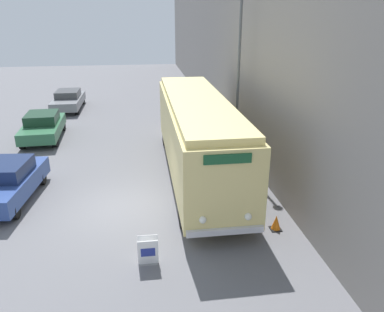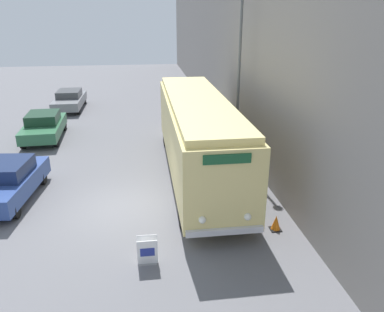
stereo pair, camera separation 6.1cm
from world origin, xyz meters
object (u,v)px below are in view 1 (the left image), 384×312
object	(u,v)px
streetlamp	(239,57)
parked_car_near	(7,182)
parked_car_far	(68,100)
vintage_bus	(197,133)
sign_board	(148,251)
traffic_cone	(276,223)
parked_car_mid	(43,126)

from	to	relation	value
streetlamp	parked_car_near	size ratio (longest dim) A/B	1.77
parked_car_near	parked_car_far	distance (m)	14.35
vintage_bus	parked_car_near	bearing A→B (deg)	-170.01
sign_board	streetlamp	distance (m)	9.74
streetlamp	traffic_cone	distance (m)	7.76
vintage_bus	sign_board	world-z (taller)	vintage_bus
vintage_bus	parked_car_far	xyz separation A→B (m)	(-7.50, 13.05, -1.22)
sign_board	streetlamp	bearing A→B (deg)	59.75
parked_car_near	streetlamp	bearing A→B (deg)	22.81
vintage_bus	traffic_cone	size ratio (longest dim) A/B	21.76
streetlamp	parked_car_near	xyz separation A→B (m)	(-9.47, -2.88, -4.07)
sign_board	parked_car_mid	world-z (taller)	parked_car_mid
parked_car_mid	traffic_cone	bearing A→B (deg)	-51.17
traffic_cone	sign_board	bearing A→B (deg)	-163.58
sign_board	traffic_cone	size ratio (longest dim) A/B	1.66
vintage_bus	parked_car_mid	size ratio (longest dim) A/B	2.49
traffic_cone	parked_car_mid	bearing A→B (deg)	131.71
parked_car_far	traffic_cone	world-z (taller)	parked_car_far
streetlamp	traffic_cone	world-z (taller)	streetlamp
vintage_bus	parked_car_mid	distance (m)	9.97
streetlamp	parked_car_mid	bearing A→B (deg)	155.09
vintage_bus	parked_car_near	xyz separation A→B (m)	(-7.38, -1.30, -1.18)
streetlamp	parked_car_mid	world-z (taller)	streetlamp
sign_board	traffic_cone	xyz separation A→B (m)	(4.19, 1.24, -0.16)
streetlamp	parked_car_mid	xyz separation A→B (m)	(-9.84, 4.57, -4.07)
streetlamp	traffic_cone	bearing A→B (deg)	-91.67
vintage_bus	parked_car_far	world-z (taller)	vintage_bus
parked_car_near	parked_car_mid	bearing A→B (deg)	98.75
vintage_bus	traffic_cone	distance (m)	5.33
vintage_bus	parked_car_near	distance (m)	7.58
parked_car_mid	parked_car_far	xyz separation A→B (m)	(0.25, 6.90, -0.04)
vintage_bus	parked_car_mid	world-z (taller)	vintage_bus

